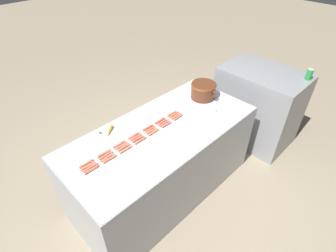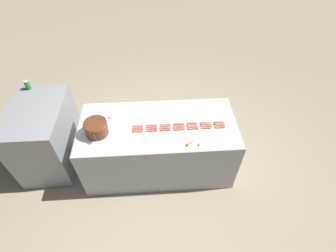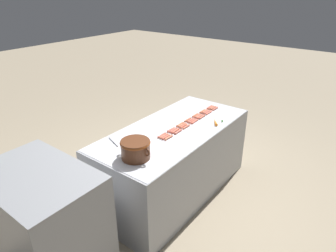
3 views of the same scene
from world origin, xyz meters
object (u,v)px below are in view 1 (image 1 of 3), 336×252
(hot_dog_12, at_px, (162,122))
(hot_dog_16, at_px, (123,147))
(hot_dog_15, at_px, (107,158))
(back_cabinet, at_px, (257,106))
(hot_dog_3, at_px, (134,136))
(soda_can, at_px, (309,74))
(hot_dog_22, at_px, (110,159))
(hot_dog_14, at_px, (90,167))
(hot_dog_8, at_px, (106,155))
(hot_dog_19, at_px, (164,123))
(hot_dog_25, at_px, (153,132))
(hot_dog_27, at_px, (178,117))
(hot_dog_10, at_px, (136,137))
(bean_pot, at_px, (203,90))
(hot_dog_23, at_px, (126,149))
(carrot, at_px, (109,132))
(hot_dog_9, at_px, (121,146))
(hot_dog_26, at_px, (166,124))
(hot_dog_20, at_px, (176,116))
(hot_dog_24, at_px, (140,140))
(hot_dog_11, at_px, (150,129))
(hot_dog_17, at_px, (138,139))
(hot_dog_0, at_px, (86,164))
(hot_dog_5, at_px, (160,121))
(hot_dog_1, at_px, (104,153))
(hot_dog_2, at_px, (119,144))
(hot_dog_13, at_px, (174,115))
(hot_dog_4, at_px, (148,128))
(hot_dog_7, at_px, (88,166))
(serving_spoon, at_px, (218,112))

(hot_dog_12, distance_m, hot_dog_16, 0.49)
(hot_dog_12, distance_m, hot_dog_15, 0.66)
(back_cabinet, xyz_separation_m, hot_dog_3, (-0.31, -1.77, 0.37))
(soda_can, bearing_deg, hot_dog_22, -106.05)
(hot_dog_12, bearing_deg, hot_dog_14, -88.18)
(hot_dog_8, xyz_separation_m, hot_dog_19, (0.03, 0.65, 0.00))
(hot_dog_25, bearing_deg, hot_dog_27, 90.16)
(hot_dog_3, relative_size, hot_dog_19, 1.00)
(hot_dog_10, distance_m, hot_dog_12, 0.33)
(hot_dog_3, relative_size, bean_pot, 0.39)
(hot_dog_23, xyz_separation_m, carrot, (-0.29, 0.03, 0.00))
(hot_dog_9, xyz_separation_m, hot_dog_26, (0.06, 0.49, 0.00))
(hot_dog_26, bearing_deg, hot_dog_22, -90.20)
(hot_dog_20, xyz_separation_m, hot_dog_24, (0.03, -0.49, 0.00))
(hot_dog_16, bearing_deg, hot_dog_22, -79.66)
(hot_dog_27, bearing_deg, carrot, -114.92)
(hot_dog_14, xyz_separation_m, hot_dog_16, (-0.00, 0.33, 0.00))
(hot_dog_11, relative_size, hot_dog_17, 1.00)
(back_cabinet, height_order, hot_dog_0, back_cabinet)
(hot_dog_14, bearing_deg, hot_dog_9, 95.05)
(hot_dog_12, bearing_deg, soda_can, 66.33)
(hot_dog_0, xyz_separation_m, hot_dog_8, (0.03, 0.16, 0.00))
(hot_dog_11, relative_size, hot_dog_16, 1.00)
(hot_dog_3, xyz_separation_m, hot_dog_16, (0.06, -0.16, 0.00))
(hot_dog_5, distance_m, carrot, 0.50)
(hot_dog_1, bearing_deg, hot_dog_2, 90.20)
(hot_dog_15, xyz_separation_m, hot_dog_27, (0.03, 0.82, 0.00))
(hot_dog_20, height_order, hot_dog_23, same)
(hot_dog_13, height_order, hot_dog_15, same)
(hot_dog_4, height_order, hot_dog_17, same)
(hot_dog_1, distance_m, hot_dog_27, 0.82)
(hot_dog_25, bearing_deg, hot_dog_7, -94.86)
(hot_dog_8, xyz_separation_m, hot_dog_12, (0.00, 0.65, 0.00))
(hot_dog_2, relative_size, hot_dog_22, 1.00)
(hot_dog_27, height_order, serving_spoon, hot_dog_27)
(hot_dog_23, bearing_deg, hot_dog_17, 101.82)
(hot_dog_13, height_order, hot_dog_22, same)
(hot_dog_1, height_order, hot_dog_20, same)
(hot_dog_22, bearing_deg, hot_dog_17, 95.34)
(hot_dog_9, bearing_deg, hot_dog_19, 86.22)
(hot_dog_7, distance_m, hot_dog_14, 0.03)
(hot_dog_9, bearing_deg, hot_dog_3, 100.65)
(hot_dog_15, height_order, hot_dog_23, same)
(hot_dog_19, distance_m, bean_pot, 0.65)
(bean_pot, height_order, soda_can, soda_can)
(hot_dog_22, bearing_deg, hot_dog_1, 179.17)
(hot_dog_0, bearing_deg, hot_dog_4, 90.26)
(hot_dog_5, bearing_deg, hot_dog_3, -89.76)
(hot_dog_22, distance_m, hot_dog_27, 0.82)
(hot_dog_8, relative_size, hot_dog_24, 1.00)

